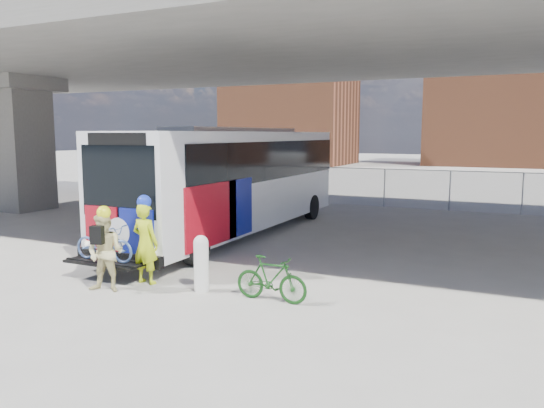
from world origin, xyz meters
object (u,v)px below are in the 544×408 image
Objects in this scene: bollard at (201,261)px; cyclist_hivis at (145,241)px; cyclist_tan at (105,251)px; bus at (238,174)px; bike_parked at (271,279)px.

cyclist_hivis is at bearing 180.00° from bollard.
cyclist_tan is (-1.91, -0.90, 0.23)m from bollard.
cyclist_hivis is 0.99m from cyclist_tan.
cyclist_hivis is 1.08× the size of cyclist_tan.
bollard is 0.61× the size of cyclist_hivis.
bus reaches higher than bike_parked.
cyclist_hivis reaches higher than bike_parked.
bus is at bearing -77.62° from cyclist_hivis.
bike_parked is (3.63, 0.90, -0.43)m from cyclist_tan.
cyclist_hivis reaches higher than cyclist_tan.
bollard is (2.54, -6.33, -1.43)m from bus.
cyclist_hivis is at bearing 53.13° from cyclist_tan.
bus is 7.80m from bike_parked.
bus is 8.02× the size of bike_parked.
cyclist_hivis is 3.28m from bike_parked.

